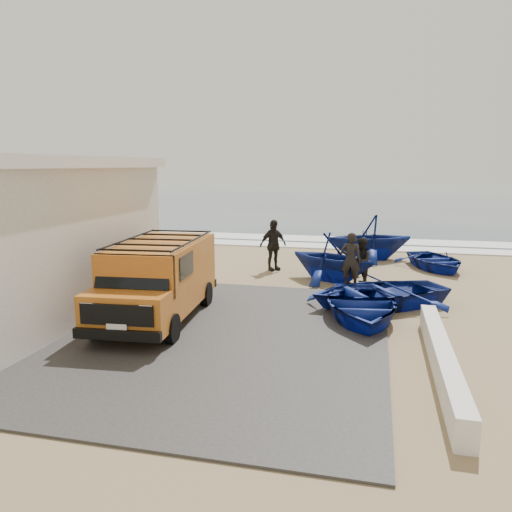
{
  "coord_description": "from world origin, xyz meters",
  "views": [
    {
      "loc": [
        3.61,
        -12.98,
        4.08
      ],
      "look_at": [
        -0.08,
        2.29,
        1.2
      ],
      "focal_mm": 35.0,
      "sensor_mm": 36.0,
      "label": 1
    }
  ],
  "objects_px": {
    "boat_mid_right": "(435,260)",
    "fisherman_front": "(351,260)",
    "boat_near_left": "(360,304)",
    "fisherman_back": "(273,245)",
    "van": "(159,277)",
    "boat_mid_left": "(332,257)",
    "fisherman_middle": "(361,261)",
    "boat_near_right": "(377,292)",
    "boat_far_left": "(369,237)",
    "parapet": "(442,359)"
  },
  "relations": [
    {
      "from": "boat_mid_right",
      "to": "fisherman_front",
      "type": "height_order",
      "value": "fisherman_front"
    },
    {
      "from": "boat_near_left",
      "to": "fisherman_back",
      "type": "height_order",
      "value": "fisherman_back"
    },
    {
      "from": "van",
      "to": "boat_mid_right",
      "type": "bearing_deg",
      "value": 42.8
    },
    {
      "from": "fisherman_front",
      "to": "boat_mid_left",
      "type": "bearing_deg",
      "value": -43.07
    },
    {
      "from": "boat_mid_right",
      "to": "fisherman_front",
      "type": "bearing_deg",
      "value": -149.99
    },
    {
      "from": "boat_mid_right",
      "to": "fisherman_middle",
      "type": "bearing_deg",
      "value": -150.04
    },
    {
      "from": "boat_near_right",
      "to": "boat_near_left",
      "type": "bearing_deg",
      "value": -48.14
    },
    {
      "from": "boat_far_left",
      "to": "fisherman_back",
      "type": "relative_size",
      "value": 1.86
    },
    {
      "from": "van",
      "to": "fisherman_front",
      "type": "xyz_separation_m",
      "value": [
        4.76,
        4.81,
        -0.22
      ]
    },
    {
      "from": "van",
      "to": "fisherman_front",
      "type": "distance_m",
      "value": 6.77
    },
    {
      "from": "boat_near_right",
      "to": "boat_far_left",
      "type": "relative_size",
      "value": 1.11
    },
    {
      "from": "boat_mid_right",
      "to": "fisherman_middle",
      "type": "distance_m",
      "value": 4.4
    },
    {
      "from": "boat_near_right",
      "to": "fisherman_front",
      "type": "bearing_deg",
      "value": 172.3
    },
    {
      "from": "boat_far_left",
      "to": "boat_mid_right",
      "type": "bearing_deg",
      "value": 39.86
    },
    {
      "from": "boat_mid_right",
      "to": "fisherman_front",
      "type": "relative_size",
      "value": 1.83
    },
    {
      "from": "parapet",
      "to": "van",
      "type": "relative_size",
      "value": 1.16
    },
    {
      "from": "boat_near_right",
      "to": "van",
      "type": "bearing_deg",
      "value": -94.98
    },
    {
      "from": "boat_mid_right",
      "to": "boat_mid_left",
      "type": "bearing_deg",
      "value": -162.64
    },
    {
      "from": "boat_near_left",
      "to": "fisherman_front",
      "type": "bearing_deg",
      "value": 88.73
    },
    {
      "from": "van",
      "to": "fisherman_middle",
      "type": "xyz_separation_m",
      "value": [
        5.09,
        5.22,
        -0.33
      ]
    },
    {
      "from": "boat_near_right",
      "to": "fisherman_front",
      "type": "height_order",
      "value": "fisherman_front"
    },
    {
      "from": "van",
      "to": "parapet",
      "type": "bearing_deg",
      "value": -20.1
    },
    {
      "from": "boat_near_left",
      "to": "fisherman_middle",
      "type": "distance_m",
      "value": 3.95
    },
    {
      "from": "boat_mid_left",
      "to": "fisherman_front",
      "type": "xyz_separation_m",
      "value": [
        0.71,
        -0.81,
        0.08
      ]
    },
    {
      "from": "van",
      "to": "boat_mid_left",
      "type": "xyz_separation_m",
      "value": [
        4.05,
        5.62,
        -0.3
      ]
    },
    {
      "from": "boat_near_left",
      "to": "boat_far_left",
      "type": "distance_m",
      "value": 8.83
    },
    {
      "from": "van",
      "to": "fisherman_front",
      "type": "bearing_deg",
      "value": 40.55
    },
    {
      "from": "boat_mid_left",
      "to": "boat_mid_right",
      "type": "bearing_deg",
      "value": -24.74
    },
    {
      "from": "parapet",
      "to": "fisherman_front",
      "type": "xyz_separation_m",
      "value": [
        -2.15,
        6.7,
        0.66
      ]
    },
    {
      "from": "boat_mid_left",
      "to": "van",
      "type": "bearing_deg",
      "value": 171.46
    },
    {
      "from": "parapet",
      "to": "fisherman_middle",
      "type": "bearing_deg",
      "value": 104.37
    },
    {
      "from": "parapet",
      "to": "van",
      "type": "bearing_deg",
      "value": 164.65
    },
    {
      "from": "boat_mid_right",
      "to": "parapet",
      "type": "bearing_deg",
      "value": -115.82
    },
    {
      "from": "fisherman_back",
      "to": "boat_near_right",
      "type": "bearing_deg",
      "value": -90.27
    },
    {
      "from": "boat_mid_left",
      "to": "boat_mid_right",
      "type": "xyz_separation_m",
      "value": [
        3.81,
        2.98,
        -0.5
      ]
    },
    {
      "from": "boat_mid_left",
      "to": "boat_far_left",
      "type": "xyz_separation_m",
      "value": [
        1.21,
        4.48,
        0.12
      ]
    },
    {
      "from": "boat_near_right",
      "to": "fisherman_back",
      "type": "relative_size",
      "value": 2.08
    },
    {
      "from": "boat_near_left",
      "to": "fisherman_back",
      "type": "bearing_deg",
      "value": 113.68
    },
    {
      "from": "boat_far_left",
      "to": "fisherman_back",
      "type": "xyz_separation_m",
      "value": [
        -3.6,
        -3.19,
        0.02
      ]
    },
    {
      "from": "boat_mid_left",
      "to": "boat_far_left",
      "type": "distance_m",
      "value": 4.64
    },
    {
      "from": "boat_near_left",
      "to": "fisherman_middle",
      "type": "bearing_deg",
      "value": 83.17
    },
    {
      "from": "van",
      "to": "boat_mid_left",
      "type": "distance_m",
      "value": 6.93
    },
    {
      "from": "fisherman_back",
      "to": "parapet",
      "type": "bearing_deg",
      "value": -102.44
    },
    {
      "from": "boat_near_left",
      "to": "boat_mid_left",
      "type": "xyz_separation_m",
      "value": [
        -1.15,
        4.33,
        0.45
      ]
    },
    {
      "from": "van",
      "to": "boat_near_right",
      "type": "distance_m",
      "value": 6.27
    },
    {
      "from": "fisherman_front",
      "to": "fisherman_back",
      "type": "bearing_deg",
      "value": -28.33
    },
    {
      "from": "parapet",
      "to": "fisherman_middle",
      "type": "relative_size",
      "value": 3.63
    },
    {
      "from": "boat_near_left",
      "to": "fisherman_front",
      "type": "xyz_separation_m",
      "value": [
        -0.45,
        3.52,
        0.53
      ]
    },
    {
      "from": "boat_far_left",
      "to": "fisherman_front",
      "type": "distance_m",
      "value": 5.32
    },
    {
      "from": "van",
      "to": "boat_far_left",
      "type": "bearing_deg",
      "value": 57.72
    }
  ]
}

